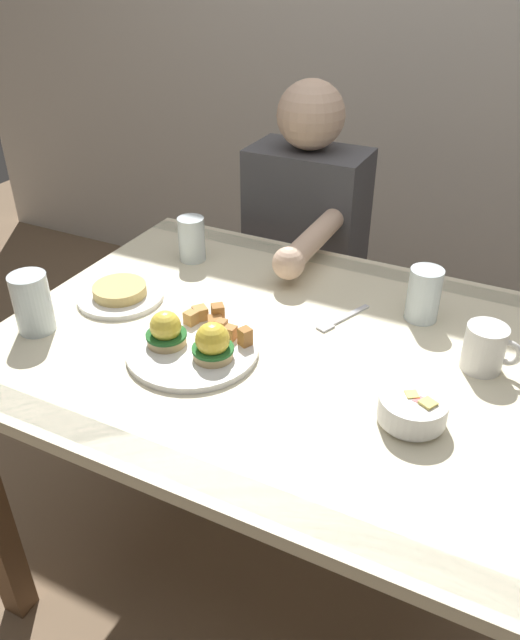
{
  "coord_description": "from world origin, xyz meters",
  "views": [
    {
      "loc": [
        0.43,
        -0.98,
        1.47
      ],
      "look_at": [
        -0.06,
        0.0,
        0.78
      ],
      "focal_mm": 34.75,
      "sensor_mm": 36.0,
      "label": 1
    }
  ],
  "objects_px": {
    "side_plate": "(120,294)",
    "diner_person": "(303,250)",
    "dining_table": "(286,383)",
    "fork": "(341,319)",
    "water_glass_extra": "(423,298)",
    "coffee_mug": "(486,347)",
    "eggs_benedict_plate": "(193,343)",
    "water_glass_far": "(192,241)",
    "water_glass_near": "(33,306)",
    "fruit_bowl": "(413,410)"
  },
  "relations": [
    {
      "from": "coffee_mug",
      "to": "water_glass_near",
      "type": "xyz_separation_m",
      "value": [
        -0.88,
        -0.29,
        0.01
      ]
    },
    {
      "from": "water_glass_extra",
      "to": "side_plate",
      "type": "bearing_deg",
      "value": -160.5
    },
    {
      "from": "dining_table",
      "to": "fork",
      "type": "height_order",
      "value": "fork"
    },
    {
      "from": "fork",
      "to": "side_plate",
      "type": "bearing_deg",
      "value": -164.01
    },
    {
      "from": "dining_table",
      "to": "eggs_benedict_plate",
      "type": "bearing_deg",
      "value": -143.04
    },
    {
      "from": "dining_table",
      "to": "coffee_mug",
      "type": "bearing_deg",
      "value": 13.81
    },
    {
      "from": "fruit_bowl",
      "to": "side_plate",
      "type": "height_order",
      "value": "fruit_bowl"
    },
    {
      "from": "fruit_bowl",
      "to": "water_glass_far",
      "type": "xyz_separation_m",
      "value": [
        -0.68,
        0.37,
        0.02
      ]
    },
    {
      "from": "coffee_mug",
      "to": "water_glass_extra",
      "type": "distance_m",
      "value": 0.2
    },
    {
      "from": "dining_table",
      "to": "side_plate",
      "type": "height_order",
      "value": "side_plate"
    },
    {
      "from": "dining_table",
      "to": "fork",
      "type": "bearing_deg",
      "value": 62.88
    },
    {
      "from": "side_plate",
      "to": "diner_person",
      "type": "height_order",
      "value": "diner_person"
    },
    {
      "from": "dining_table",
      "to": "water_glass_near",
      "type": "relative_size",
      "value": 9.07
    },
    {
      "from": "water_glass_near",
      "to": "water_glass_far",
      "type": "height_order",
      "value": "water_glass_near"
    },
    {
      "from": "dining_table",
      "to": "water_glass_far",
      "type": "relative_size",
      "value": 10.37
    },
    {
      "from": "fork",
      "to": "side_plate",
      "type": "height_order",
      "value": "side_plate"
    },
    {
      "from": "water_glass_far",
      "to": "water_glass_extra",
      "type": "xyz_separation_m",
      "value": [
        0.61,
        -0.02,
        0.0
      ]
    },
    {
      "from": "water_glass_far",
      "to": "side_plate",
      "type": "relative_size",
      "value": 0.58
    },
    {
      "from": "eggs_benedict_plate",
      "to": "diner_person",
      "type": "height_order",
      "value": "diner_person"
    },
    {
      "from": "fork",
      "to": "water_glass_far",
      "type": "distance_m",
      "value": 0.47
    },
    {
      "from": "water_glass_near",
      "to": "diner_person",
      "type": "xyz_separation_m",
      "value": [
        0.29,
        0.79,
        -0.15
      ]
    },
    {
      "from": "coffee_mug",
      "to": "water_glass_far",
      "type": "xyz_separation_m",
      "value": [
        -0.76,
        0.15,
        0.0
      ]
    },
    {
      "from": "dining_table",
      "to": "water_glass_extra",
      "type": "height_order",
      "value": "water_glass_extra"
    },
    {
      "from": "dining_table",
      "to": "eggs_benedict_plate",
      "type": "distance_m",
      "value": 0.24
    },
    {
      "from": "coffee_mug",
      "to": "diner_person",
      "type": "xyz_separation_m",
      "value": [
        -0.6,
        0.51,
        -0.14
      ]
    },
    {
      "from": "water_glass_extra",
      "to": "fork",
      "type": "bearing_deg",
      "value": -150.35
    },
    {
      "from": "diner_person",
      "to": "fruit_bowl",
      "type": "bearing_deg",
      "value": -54.73
    },
    {
      "from": "eggs_benedict_plate",
      "to": "coffee_mug",
      "type": "relative_size",
      "value": 2.43
    },
    {
      "from": "water_glass_far",
      "to": "water_glass_extra",
      "type": "relative_size",
      "value": 0.95
    },
    {
      "from": "fruit_bowl",
      "to": "diner_person",
      "type": "bearing_deg",
      "value": 125.27
    },
    {
      "from": "fruit_bowl",
      "to": "water_glass_extra",
      "type": "distance_m",
      "value": 0.36
    },
    {
      "from": "eggs_benedict_plate",
      "to": "fork",
      "type": "relative_size",
      "value": 1.8
    },
    {
      "from": "side_plate",
      "to": "diner_person",
      "type": "relative_size",
      "value": 0.18
    },
    {
      "from": "coffee_mug",
      "to": "side_plate",
      "type": "bearing_deg",
      "value": -172.98
    },
    {
      "from": "water_glass_far",
      "to": "side_plate",
      "type": "distance_m",
      "value": 0.26
    },
    {
      "from": "eggs_benedict_plate",
      "to": "dining_table",
      "type": "bearing_deg",
      "value": 36.96
    },
    {
      "from": "diner_person",
      "to": "water_glass_near",
      "type": "bearing_deg",
      "value": -109.93
    },
    {
      "from": "fruit_bowl",
      "to": "fork",
      "type": "bearing_deg",
      "value": 130.79
    },
    {
      "from": "eggs_benedict_plate",
      "to": "fork",
      "type": "height_order",
      "value": "eggs_benedict_plate"
    },
    {
      "from": "coffee_mug",
      "to": "side_plate",
      "type": "relative_size",
      "value": 0.56
    },
    {
      "from": "eggs_benedict_plate",
      "to": "water_glass_near",
      "type": "height_order",
      "value": "water_glass_near"
    },
    {
      "from": "eggs_benedict_plate",
      "to": "water_glass_near",
      "type": "relative_size",
      "value": 2.04
    },
    {
      "from": "fork",
      "to": "water_glass_extra",
      "type": "xyz_separation_m",
      "value": [
        0.16,
        0.09,
        0.05
      ]
    },
    {
      "from": "fork",
      "to": "water_glass_extra",
      "type": "distance_m",
      "value": 0.19
    },
    {
      "from": "dining_table",
      "to": "fork",
      "type": "relative_size",
      "value": 8.0
    },
    {
      "from": "fruit_bowl",
      "to": "diner_person",
      "type": "relative_size",
      "value": 0.11
    },
    {
      "from": "fruit_bowl",
      "to": "water_glass_extra",
      "type": "relative_size",
      "value": 0.99
    },
    {
      "from": "eggs_benedict_plate",
      "to": "coffee_mug",
      "type": "bearing_deg",
      "value": 21.47
    },
    {
      "from": "dining_table",
      "to": "water_glass_extra",
      "type": "relative_size",
      "value": 9.89
    },
    {
      "from": "water_glass_far",
      "to": "side_plate",
      "type": "bearing_deg",
      "value": -99.45
    }
  ]
}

